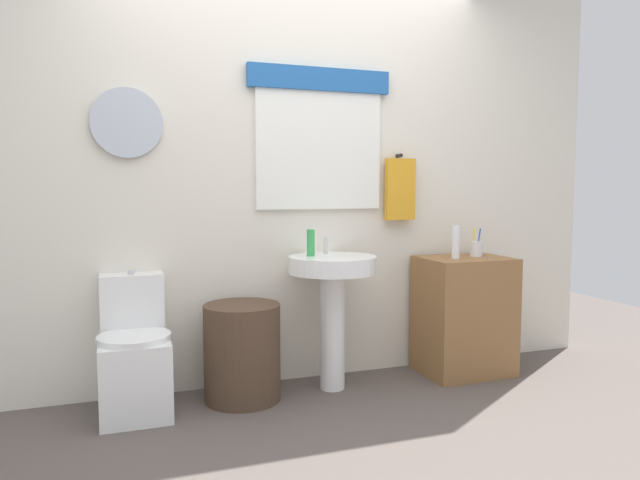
% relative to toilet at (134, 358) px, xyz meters
% --- Properties ---
extents(ground_plane, '(8.00, 8.00, 0.00)m').
position_rel_toilet_xyz_m(ground_plane, '(0.96, -0.88, -0.29)').
color(ground_plane, '#564C47').
extents(back_wall, '(4.40, 0.18, 2.60)m').
position_rel_toilet_xyz_m(back_wall, '(0.96, 0.27, 1.02)').
color(back_wall, silver).
rests_on(back_wall, ground_plane).
extents(toilet, '(0.38, 0.51, 0.75)m').
position_rel_toilet_xyz_m(toilet, '(0.00, 0.00, 0.00)').
color(toilet, white).
rests_on(toilet, ground_plane).
extents(laundry_hamper, '(0.44, 0.44, 0.55)m').
position_rel_toilet_xyz_m(laundry_hamper, '(0.59, -0.03, -0.01)').
color(laundry_hamper, '#4C3828').
rests_on(laundry_hamper, ground_plane).
extents(pedestal_sink, '(0.53, 0.53, 0.81)m').
position_rel_toilet_xyz_m(pedestal_sink, '(1.14, -0.03, 0.32)').
color(pedestal_sink, white).
rests_on(pedestal_sink, ground_plane).
extents(faucet, '(0.03, 0.03, 0.10)m').
position_rel_toilet_xyz_m(faucet, '(1.14, 0.09, 0.57)').
color(faucet, silver).
rests_on(faucet, pedestal_sink).
extents(wooden_cabinet, '(0.56, 0.44, 0.76)m').
position_rel_toilet_xyz_m(wooden_cabinet, '(2.06, -0.03, 0.09)').
color(wooden_cabinet, olive).
rests_on(wooden_cabinet, ground_plane).
extents(soap_bottle, '(0.05, 0.05, 0.16)m').
position_rel_toilet_xyz_m(soap_bottle, '(1.02, 0.02, 0.60)').
color(soap_bottle, green).
rests_on(soap_bottle, pedestal_sink).
extents(lotion_bottle, '(0.05, 0.05, 0.21)m').
position_rel_toilet_xyz_m(lotion_bottle, '(1.96, -0.07, 0.58)').
color(lotion_bottle, white).
rests_on(lotion_bottle, wooden_cabinet).
extents(toothbrush_cup, '(0.08, 0.08, 0.19)m').
position_rel_toilet_xyz_m(toothbrush_cup, '(2.16, -0.01, 0.53)').
color(toothbrush_cup, silver).
rests_on(toothbrush_cup, wooden_cabinet).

